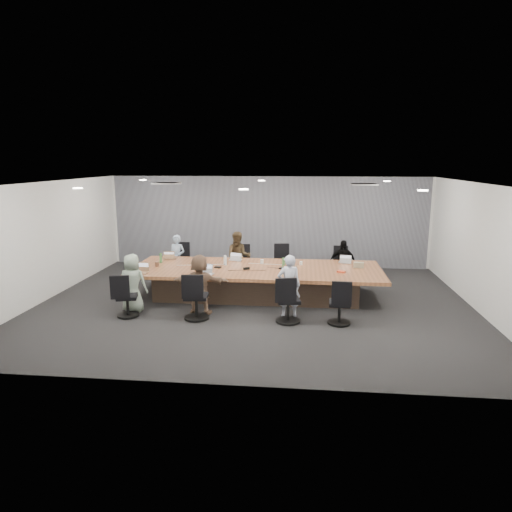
# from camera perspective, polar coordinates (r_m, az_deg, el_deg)

# --- Properties ---
(floor) EXTENTS (10.00, 8.00, 0.00)m
(floor) POSITION_cam_1_polar(r_m,az_deg,el_deg) (10.77, -0.22, -5.91)
(floor) COLOR black
(floor) RESTS_ON ground
(ceiling) EXTENTS (10.00, 8.00, 0.00)m
(ceiling) POSITION_cam_1_polar(r_m,az_deg,el_deg) (10.26, -0.23, 9.14)
(ceiling) COLOR white
(ceiling) RESTS_ON wall_back
(wall_back) EXTENTS (10.00, 0.00, 2.80)m
(wall_back) POSITION_cam_1_polar(r_m,az_deg,el_deg) (14.36, 1.50, 4.33)
(wall_back) COLOR silver
(wall_back) RESTS_ON ground
(wall_front) EXTENTS (10.00, 0.00, 2.80)m
(wall_front) POSITION_cam_1_polar(r_m,az_deg,el_deg) (6.57, -4.00, -4.92)
(wall_front) COLOR silver
(wall_front) RESTS_ON ground
(wall_left) EXTENTS (0.00, 8.00, 2.80)m
(wall_left) POSITION_cam_1_polar(r_m,az_deg,el_deg) (12.03, -24.64, 1.75)
(wall_left) COLOR silver
(wall_left) RESTS_ON ground
(wall_right) EXTENTS (0.00, 8.00, 2.80)m
(wall_right) POSITION_cam_1_polar(r_m,az_deg,el_deg) (11.07, 26.45, 0.79)
(wall_right) COLOR silver
(wall_right) RESTS_ON ground
(curtain) EXTENTS (9.80, 0.04, 2.80)m
(curtain) POSITION_cam_1_polar(r_m,az_deg,el_deg) (14.28, 1.47, 4.28)
(curtain) COLOR gray
(curtain) RESTS_ON ground
(conference_table) EXTENTS (6.00, 2.20, 0.74)m
(conference_table) POSITION_cam_1_polar(r_m,az_deg,el_deg) (11.13, 0.05, -3.16)
(conference_table) COLOR #483529
(conference_table) RESTS_ON ground
(chair_0) EXTENTS (0.54, 0.54, 0.78)m
(chair_0) POSITION_cam_1_polar(r_m,az_deg,el_deg) (13.19, -9.38, -0.99)
(chair_0) COLOR black
(chair_0) RESTS_ON ground
(chair_1) EXTENTS (0.59, 0.59, 0.73)m
(chair_1) POSITION_cam_1_polar(r_m,az_deg,el_deg) (12.85, -1.96, -1.28)
(chair_1) COLOR black
(chair_1) RESTS_ON ground
(chair_2) EXTENTS (0.62, 0.62, 0.79)m
(chair_2) POSITION_cam_1_polar(r_m,az_deg,el_deg) (12.74, 2.96, -1.26)
(chair_2) COLOR black
(chair_2) RESTS_ON ground
(chair_3) EXTENTS (0.53, 0.53, 0.74)m
(chair_3) POSITION_cam_1_polar(r_m,az_deg,el_deg) (12.78, 10.58, -1.53)
(chair_3) COLOR black
(chair_3) RESTS_ON ground
(chair_4) EXTENTS (0.60, 0.60, 0.73)m
(chair_4) POSITION_cam_1_polar(r_m,az_deg,el_deg) (10.16, -15.79, -5.34)
(chair_4) COLOR black
(chair_4) RESTS_ON ground
(chair_5) EXTENTS (0.60, 0.60, 0.83)m
(chair_5) POSITION_cam_1_polar(r_m,az_deg,el_deg) (9.70, -7.47, -5.49)
(chair_5) COLOR black
(chair_5) RESTS_ON ground
(chair_6) EXTENTS (0.63, 0.63, 0.80)m
(chair_6) POSITION_cam_1_polar(r_m,az_deg,el_deg) (9.45, 4.03, -5.98)
(chair_6) COLOR black
(chair_6) RESTS_ON ground
(chair_7) EXTENTS (0.52, 0.52, 0.73)m
(chair_7) POSITION_cam_1_polar(r_m,az_deg,el_deg) (9.49, 10.40, -6.28)
(chair_7) COLOR black
(chair_7) RESTS_ON ground
(person_0) EXTENTS (0.52, 0.40, 1.28)m
(person_0) POSITION_cam_1_polar(r_m,az_deg,el_deg) (12.81, -9.83, -0.24)
(person_0) COLOR #8CA3BF
(person_0) RESTS_ON ground
(laptop_0) EXTENTS (0.31, 0.23, 0.02)m
(laptop_0) POSITION_cam_1_polar(r_m,az_deg,el_deg) (12.27, -10.54, -0.27)
(laptop_0) COLOR #8C6647
(laptop_0) RESTS_ON conference_table
(person_1) EXTENTS (0.75, 0.62, 1.40)m
(person_1) POSITION_cam_1_polar(r_m,az_deg,el_deg) (12.44, -2.19, -0.14)
(person_1) COLOR #3E301E
(person_1) RESTS_ON ground
(laptop_1) EXTENTS (0.34, 0.27, 0.02)m
(laptop_1) POSITION_cam_1_polar(r_m,az_deg,el_deg) (11.90, -2.57, -0.46)
(laptop_1) COLOR #B2B2B7
(laptop_1) RESTS_ON conference_table
(person_3) EXTENTS (0.72, 0.31, 1.23)m
(person_3) POSITION_cam_1_polar(r_m,az_deg,el_deg) (12.38, 10.74, -0.81)
(person_3) COLOR black
(person_3) RESTS_ON ground
(laptop_3) EXTENTS (0.30, 0.22, 0.02)m
(laptop_3) POSITION_cam_1_polar(r_m,az_deg,el_deg) (11.82, 10.98, -0.76)
(laptop_3) COLOR #B2B2B7
(laptop_3) RESTS_ON conference_table
(person_4) EXTENTS (0.65, 0.43, 1.30)m
(person_4) POSITION_cam_1_polar(r_m,az_deg,el_deg) (10.39, -15.18, -3.27)
(person_4) COLOR gray
(person_4) RESTS_ON ground
(laptop_4) EXTENTS (0.34, 0.24, 0.02)m
(laptop_4) POSITION_cam_1_polar(r_m,az_deg,el_deg) (10.87, -14.18, -2.02)
(laptop_4) COLOR #8C6647
(laptop_4) RESTS_ON conference_table
(person_5) EXTENTS (1.24, 0.43, 1.33)m
(person_5) POSITION_cam_1_polar(r_m,az_deg,el_deg) (9.95, -7.05, -3.52)
(person_5) COLOR brown
(person_5) RESTS_ON ground
(laptop_5) EXTENTS (0.39, 0.29, 0.02)m
(laptop_5) POSITION_cam_1_polar(r_m,az_deg,el_deg) (10.45, -6.39, -2.28)
(laptop_5) COLOR #B2B2B7
(laptop_5) RESTS_ON conference_table
(person_6) EXTENTS (0.53, 0.39, 1.36)m
(person_6) POSITION_cam_1_polar(r_m,az_deg,el_deg) (9.71, 4.13, -3.77)
(person_6) COLOR #B1B5CB
(person_6) RESTS_ON ground
(laptop_6) EXTENTS (0.31, 0.22, 0.02)m
(laptop_6) POSITION_cam_1_polar(r_m,az_deg,el_deg) (10.22, 4.24, -2.56)
(laptop_6) COLOR #8C6647
(laptop_6) RESTS_ON conference_table
(bottle_green_left) EXTENTS (0.07, 0.07, 0.25)m
(bottle_green_left) POSITION_cam_1_polar(r_m,az_deg,el_deg) (11.80, -11.82, -0.25)
(bottle_green_left) COLOR #41783E
(bottle_green_left) RESTS_ON conference_table
(bottle_green_right) EXTENTS (0.10, 0.10, 0.27)m
(bottle_green_right) POSITION_cam_1_polar(r_m,az_deg,el_deg) (10.92, 3.47, -0.93)
(bottle_green_right) COLOR #41783E
(bottle_green_right) RESTS_ON conference_table
(bottle_clear) EXTENTS (0.08, 0.08, 0.24)m
(bottle_clear) POSITION_cam_1_polar(r_m,az_deg,el_deg) (11.33, -3.88, -0.54)
(bottle_clear) COLOR silver
(bottle_clear) RESTS_ON conference_table
(cup_white_far) EXTENTS (0.09, 0.09, 0.10)m
(cup_white_far) POSITION_cam_1_polar(r_m,az_deg,el_deg) (11.48, 0.75, -0.68)
(cup_white_far) COLOR white
(cup_white_far) RESTS_ON conference_table
(cup_white_near) EXTENTS (0.09, 0.09, 0.09)m
(cup_white_near) POSITION_cam_1_polar(r_m,az_deg,el_deg) (11.39, 5.65, -0.89)
(cup_white_near) COLOR white
(cup_white_near) RESTS_ON conference_table
(mug_brown) EXTENTS (0.12, 0.12, 0.11)m
(mug_brown) POSITION_cam_1_polar(r_m,az_deg,el_deg) (11.43, -12.28, -1.00)
(mug_brown) COLOR brown
(mug_brown) RESTS_ON conference_table
(mic_left) EXTENTS (0.17, 0.14, 0.03)m
(mic_left) POSITION_cam_1_polar(r_m,az_deg,el_deg) (11.07, -4.81, -1.40)
(mic_left) COLOR black
(mic_left) RESTS_ON conference_table
(mic_right) EXTENTS (0.20, 0.16, 0.03)m
(mic_right) POSITION_cam_1_polar(r_m,az_deg,el_deg) (10.93, 3.37, -1.55)
(mic_right) COLOR black
(mic_right) RESTS_ON conference_table
(stapler) EXTENTS (0.16, 0.10, 0.06)m
(stapler) POSITION_cam_1_polar(r_m,az_deg,el_deg) (10.85, -1.20, -1.56)
(stapler) COLOR black
(stapler) RESTS_ON conference_table
(canvas_bag) EXTENTS (0.26, 0.18, 0.13)m
(canvas_bag) POSITION_cam_1_polar(r_m,az_deg,el_deg) (11.33, 12.71, -1.10)
(canvas_bag) COLOR tan
(canvas_bag) RESTS_ON conference_table
(snack_packet) EXTENTS (0.21, 0.18, 0.04)m
(snack_packet) POSITION_cam_1_polar(r_m,az_deg,el_deg) (10.76, 10.60, -1.94)
(snack_packet) COLOR #CA4122
(snack_packet) RESTS_ON conference_table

